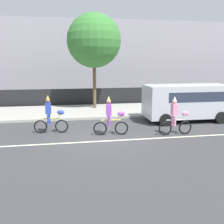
{
  "coord_description": "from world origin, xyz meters",
  "views": [
    {
      "loc": [
        -1.65,
        -11.79,
        3.56
      ],
      "look_at": [
        0.7,
        1.2,
        1.0
      ],
      "focal_mm": 42.0,
      "sensor_mm": 36.0,
      "label": 1
    }
  ],
  "objects_px": {
    "parade_cyclist_cobalt": "(51,117)",
    "parade_cyclist_purple": "(111,118)",
    "parked_van_silver": "(188,100)",
    "parade_cyclist_pink": "(176,118)"
  },
  "relations": [
    {
      "from": "parade_cyclist_cobalt",
      "to": "parade_cyclist_purple",
      "type": "relative_size",
      "value": 1.0
    },
    {
      "from": "parade_cyclist_cobalt",
      "to": "parked_van_silver",
      "type": "distance_m",
      "value": 8.1
    },
    {
      "from": "parade_cyclist_cobalt",
      "to": "parade_cyclist_purple",
      "type": "height_order",
      "value": "same"
    },
    {
      "from": "parade_cyclist_pink",
      "to": "parked_van_silver",
      "type": "relative_size",
      "value": 0.38
    },
    {
      "from": "parade_cyclist_cobalt",
      "to": "parade_cyclist_purple",
      "type": "distance_m",
      "value": 3.04
    },
    {
      "from": "parade_cyclist_cobalt",
      "to": "parade_cyclist_pink",
      "type": "distance_m",
      "value": 6.2
    },
    {
      "from": "parade_cyclist_pink",
      "to": "parade_cyclist_cobalt",
      "type": "bearing_deg",
      "value": 166.61
    },
    {
      "from": "parade_cyclist_cobalt",
      "to": "parked_van_silver",
      "type": "bearing_deg",
      "value": 9.49
    },
    {
      "from": "parade_cyclist_cobalt",
      "to": "parade_cyclist_pink",
      "type": "height_order",
      "value": "same"
    },
    {
      "from": "parked_van_silver",
      "to": "parade_cyclist_cobalt",
      "type": "bearing_deg",
      "value": -170.51
    }
  ]
}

